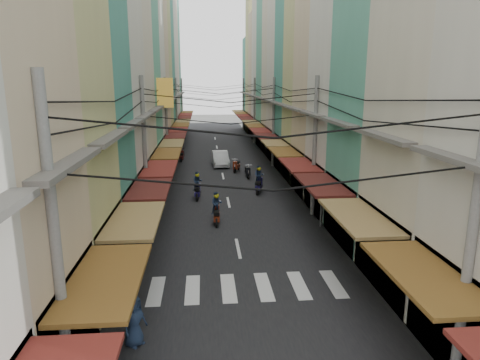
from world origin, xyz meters
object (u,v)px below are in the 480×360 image
traffic_sign (322,190)px  bicycle (393,248)px  market_umbrella (373,213)px  white_car (220,166)px

traffic_sign → bicycle: bearing=-50.2°
bicycle → market_umbrella: market_umbrella is taller
bicycle → traffic_sign: size_ratio=0.54×
white_car → traffic_sign: traffic_sign is taller
white_car → bicycle: (7.53, -21.14, 0.00)m
market_umbrella → traffic_sign: (-1.33, 3.91, 0.09)m
white_car → market_umbrella: 22.72m
bicycle → traffic_sign: 4.73m
market_umbrella → traffic_sign: size_ratio=0.79×
market_umbrella → traffic_sign: bearing=108.8°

